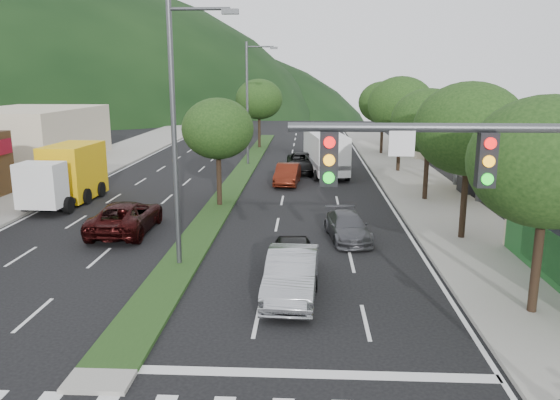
# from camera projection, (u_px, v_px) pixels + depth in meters

# --- Properties ---
(ground) EXTENTS (160.00, 160.00, 0.00)m
(ground) POSITION_uv_depth(u_px,v_px,m) (106.00, 373.00, 13.68)
(ground) COLOR black
(ground) RESTS_ON ground
(sidewalk_right) EXTENTS (5.00, 90.00, 0.15)m
(sidewalk_right) POSITION_uv_depth(u_px,v_px,m) (417.00, 184.00, 37.39)
(sidewalk_right) COLOR gray
(sidewalk_right) RESTS_ON ground
(sidewalk_left) EXTENTS (6.00, 90.00, 0.15)m
(sidewalk_left) POSITION_uv_depth(u_px,v_px,m) (53.00, 180.00, 38.65)
(sidewalk_left) COLOR gray
(sidewalk_left) RESTS_ON ground
(median) EXTENTS (1.60, 56.00, 0.12)m
(median) POSITION_uv_depth(u_px,v_px,m) (241.00, 175.00, 40.94)
(median) COLOR #1E3915
(median) RESTS_ON ground
(traffic_signal) EXTENTS (6.12, 0.40, 7.00)m
(traffic_signal) POSITION_uv_depth(u_px,v_px,m) (513.00, 213.00, 10.70)
(traffic_signal) COLOR #47494C
(traffic_signal) RESTS_ON ground
(gas_canopy) EXTENTS (12.20, 8.20, 5.25)m
(gas_canopy) POSITION_uv_depth(u_px,v_px,m) (538.00, 121.00, 33.14)
(gas_canopy) COLOR silver
(gas_canopy) RESTS_ON ground
(bldg_left_far) EXTENTS (9.00, 14.00, 4.60)m
(bldg_left_far) POSITION_uv_depth(u_px,v_px,m) (31.00, 135.00, 47.22)
(bldg_left_far) COLOR beige
(bldg_left_far) RESTS_ON ground
(bldg_right_far) EXTENTS (10.00, 16.00, 5.20)m
(bldg_right_far) POSITION_uv_depth(u_px,v_px,m) (452.00, 124.00, 54.99)
(bldg_right_far) COLOR beige
(bldg_right_far) RESTS_ON ground
(tree_r_a) EXTENTS (4.60, 4.60, 6.63)m
(tree_r_a) POSITION_uv_depth(u_px,v_px,m) (548.00, 162.00, 15.91)
(tree_r_a) COLOR black
(tree_r_a) RESTS_ON sidewalk_right
(tree_r_b) EXTENTS (4.80, 4.80, 6.94)m
(tree_r_b) POSITION_uv_depth(u_px,v_px,m) (469.00, 129.00, 23.66)
(tree_r_b) COLOR black
(tree_r_b) RESTS_ON sidewalk_right
(tree_r_c) EXTENTS (4.40, 4.40, 6.48)m
(tree_r_c) POSITION_uv_depth(u_px,v_px,m) (429.00, 121.00, 31.51)
(tree_r_c) COLOR black
(tree_r_c) RESTS_ON sidewalk_right
(tree_r_d) EXTENTS (5.00, 5.00, 7.17)m
(tree_r_d) POSITION_uv_depth(u_px,v_px,m) (401.00, 105.00, 41.16)
(tree_r_d) COLOR black
(tree_r_d) RESTS_ON sidewalk_right
(tree_r_e) EXTENTS (4.60, 4.60, 6.71)m
(tree_r_e) POSITION_uv_depth(u_px,v_px,m) (383.00, 102.00, 50.96)
(tree_r_e) COLOR black
(tree_r_e) RESTS_ON sidewalk_right
(tree_med_near) EXTENTS (4.00, 4.00, 6.02)m
(tree_med_near) POSITION_uv_depth(u_px,v_px,m) (218.00, 129.00, 30.23)
(tree_med_near) COLOR black
(tree_med_near) RESTS_ON median
(tree_med_far) EXTENTS (4.80, 4.80, 6.94)m
(tree_med_far) POSITION_uv_depth(u_px,v_px,m) (259.00, 99.00, 55.43)
(tree_med_far) COLOR black
(tree_med_far) RESTS_ON median
(streetlight_near) EXTENTS (2.60, 0.25, 10.00)m
(streetlight_near) POSITION_uv_depth(u_px,v_px,m) (179.00, 123.00, 20.22)
(streetlight_near) COLOR #47494C
(streetlight_near) RESTS_ON ground
(streetlight_mid) EXTENTS (2.60, 0.25, 10.00)m
(streetlight_mid) POSITION_uv_depth(u_px,v_px,m) (250.00, 98.00, 44.57)
(streetlight_mid) COLOR #47494C
(streetlight_mid) RESTS_ON ground
(sedan_silver) EXTENTS (1.88, 4.81, 1.56)m
(sedan_silver) POSITION_uv_depth(u_px,v_px,m) (292.00, 274.00, 18.29)
(sedan_silver) COLOR #97999E
(sedan_silver) RESTS_ON ground
(suv_maroon) EXTENTS (2.57, 5.46, 1.51)m
(suv_maroon) POSITION_uv_depth(u_px,v_px,m) (126.00, 217.00, 25.91)
(suv_maroon) COLOR black
(suv_maroon) RESTS_ON ground
(car_queue_a) EXTENTS (1.82, 4.25, 1.43)m
(car_queue_a) POSITION_uv_depth(u_px,v_px,m) (293.00, 259.00, 19.98)
(car_queue_a) COLOR black
(car_queue_a) RESTS_ON ground
(car_queue_b) EXTENTS (2.20, 4.33, 1.20)m
(car_queue_b) POSITION_uv_depth(u_px,v_px,m) (348.00, 227.00, 24.76)
(car_queue_b) COLOR #47484C
(car_queue_b) RESTS_ON ground
(car_queue_c) EXTENTS (1.81, 4.40, 1.42)m
(car_queue_c) POSITION_uv_depth(u_px,v_px,m) (287.00, 174.00, 37.42)
(car_queue_c) COLOR #561A0E
(car_queue_c) RESTS_ON ground
(car_queue_d) EXTENTS (2.65, 5.38, 1.47)m
(car_queue_d) POSITION_uv_depth(u_px,v_px,m) (303.00, 163.00, 42.23)
(car_queue_d) COLOR black
(car_queue_d) RESTS_ON ground
(box_truck) EXTENTS (2.86, 6.87, 3.35)m
(box_truck) POSITION_uv_depth(u_px,v_px,m) (68.00, 176.00, 31.82)
(box_truck) COLOR white
(box_truck) RESTS_ON ground
(motorhome) EXTENTS (3.51, 8.37, 3.12)m
(motorhome) POSITION_uv_depth(u_px,v_px,m) (325.00, 152.00, 41.34)
(motorhome) COLOR white
(motorhome) RESTS_ON ground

